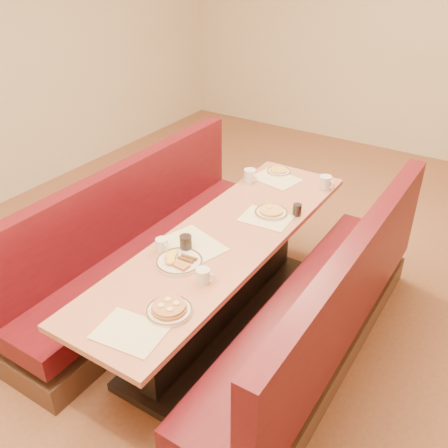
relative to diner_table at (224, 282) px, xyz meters
The scene contains 19 objects.
ground 0.37m from the diner_table, ahead, with size 8.00×8.00×0.00m, color #9E6647.
room_envelope 1.56m from the diner_table, ahead, with size 6.04×8.04×2.82m.
diner_table is the anchor object (origin of this frame).
booth_left 0.73m from the diner_table, behind, with size 0.55×2.50×1.05m.
booth_right 0.73m from the diner_table, ahead, with size 0.55×2.50×1.05m.
placemat_near_left 0.45m from the diner_table, 120.13° to the right, with size 0.40×0.30×0.00m, color beige.
placemat_near_right 1.10m from the diner_table, 85.03° to the right, with size 0.35×0.26×0.00m, color beige.
placemat_far_left 1.05m from the diner_table, 97.06° to the left, with size 0.36×0.27×0.00m, color beige.
placemat_far_right 0.54m from the diner_table, 71.51° to the left, with size 0.34×0.26×0.00m, color beige.
pancake_plate 0.90m from the diner_table, 78.64° to the right, with size 0.26×0.26×0.06m.
eggs_plate 0.57m from the diner_table, 100.05° to the right, with size 0.29×0.29×0.06m.
extra_plate_mid 0.60m from the diner_table, 74.82° to the left, with size 0.24×0.24×0.05m.
extra_plate_far 1.17m from the diner_table, 98.32° to the left, with size 0.20×0.20×0.04m.
coffee_mug_a 0.66m from the diner_table, 70.97° to the right, with size 0.12×0.08×0.09m.
coffee_mug_b 0.60m from the diner_table, 124.36° to the right, with size 0.11×0.08×0.09m.
coffee_mug_c 1.15m from the diner_table, 74.61° to the left, with size 0.13×0.10×0.10m.
coffee_mug_d 0.96m from the diner_table, 108.73° to the left, with size 0.13×0.10×0.10m.
soda_tumbler_near 0.52m from the diner_table, 113.68° to the right, with size 0.08×0.08×0.11m.
soda_tumbler_mid 0.73m from the diner_table, 61.79° to the left, with size 0.06×0.06×0.09m.
Camera 1 is at (1.51, -2.36, 2.53)m, focal length 40.00 mm.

